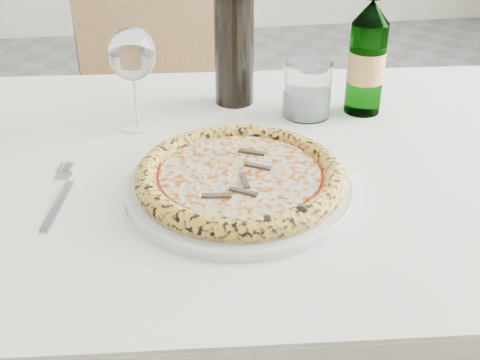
{
  "coord_description": "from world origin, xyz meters",
  "views": [
    {
      "loc": [
        0.06,
        -1.13,
        1.21
      ],
      "look_at": [
        0.18,
        -0.4,
        0.78
      ],
      "focal_mm": 45.0,
      "sensor_mm": 36.0,
      "label": 1
    }
  ],
  "objects": [
    {
      "name": "beer_bottle",
      "position": [
        0.44,
        -0.15,
        0.86
      ],
      "size": [
        0.07,
        0.07,
        0.26
      ],
      "color": "#286C24",
      "rests_on": "dining_table"
    },
    {
      "name": "wine_glass",
      "position": [
        0.03,
        -0.15,
        0.88
      ],
      "size": [
        0.08,
        0.08,
        0.18
      ],
      "color": "white",
      "rests_on": "dining_table"
    },
    {
      "name": "plate",
      "position": [
        0.18,
        -0.4,
        0.76
      ],
      "size": [
        0.33,
        0.33,
        0.02
      ],
      "color": "white",
      "rests_on": "dining_table"
    },
    {
      "name": "dining_table",
      "position": [
        0.18,
        -0.3,
        0.66
      ],
      "size": [
        1.42,
        0.92,
        0.76
      ],
      "color": "brown",
      "rests_on": "floor"
    },
    {
      "name": "wine_bottle",
      "position": [
        0.22,
        -0.06,
        0.88
      ],
      "size": [
        0.07,
        0.07,
        0.3
      ],
      "color": "black",
      "rests_on": "dining_table"
    },
    {
      "name": "fork",
      "position": [
        -0.08,
        -0.37,
        0.76
      ],
      "size": [
        0.04,
        0.18,
        0.0
      ],
      "color": "#959DA5",
      "rests_on": "dining_table"
    },
    {
      "name": "pizza",
      "position": [
        0.18,
        -0.4,
        0.78
      ],
      "size": [
        0.3,
        0.3,
        0.03
      ],
      "color": "tan",
      "rests_on": "plate"
    },
    {
      "name": "tumbler",
      "position": [
        0.34,
        -0.14,
        0.8
      ],
      "size": [
        0.09,
        0.09,
        0.1
      ],
      "color": "white",
      "rests_on": "dining_table"
    },
    {
      "name": "chair_far",
      "position": [
        0.1,
        0.54,
        0.53
      ],
      "size": [
        0.54,
        0.54,
        0.93
      ],
      "color": "brown",
      "rests_on": "floor"
    }
  ]
}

